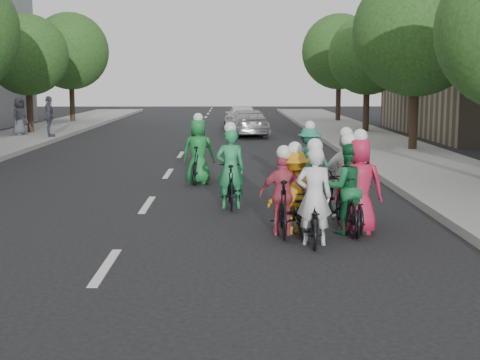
{
  "coord_description": "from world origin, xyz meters",
  "views": [
    {
      "loc": [
        1.88,
        -9.68,
        2.77
      ],
      "look_at": [
        2.03,
        2.07,
        1.0
      ],
      "focal_mm": 50.0,
      "sensor_mm": 36.0,
      "label": 1
    }
  ],
  "objects_px": {
    "cyclist_0": "(313,210)",
    "cyclist_2": "(294,200)",
    "cyclist_4": "(358,196)",
    "cyclist_5": "(230,178)",
    "cyclist_9": "(199,157)",
    "cyclist_3": "(283,201)",
    "cyclist_8": "(345,188)",
    "follow_car_trail": "(241,116)",
    "cyclist_1": "(347,195)",
    "cyclist_6": "(351,198)",
    "follow_car_lead": "(246,123)",
    "spectator_2": "(20,116)",
    "spectator_1": "(49,117)",
    "cyclist_7": "(309,165)"
  },
  "relations": [
    {
      "from": "cyclist_2",
      "to": "spectator_1",
      "type": "height_order",
      "value": "spectator_1"
    },
    {
      "from": "cyclist_2",
      "to": "spectator_1",
      "type": "bearing_deg",
      "value": -75.18
    },
    {
      "from": "cyclist_9",
      "to": "cyclist_5",
      "type": "bearing_deg",
      "value": 112.69
    },
    {
      "from": "follow_car_trail",
      "to": "cyclist_4",
      "type": "bearing_deg",
      "value": 88.83
    },
    {
      "from": "cyclist_2",
      "to": "follow_car_lead",
      "type": "distance_m",
      "value": 21.11
    },
    {
      "from": "cyclist_7",
      "to": "spectator_2",
      "type": "bearing_deg",
      "value": -59.47
    },
    {
      "from": "cyclist_7",
      "to": "cyclist_8",
      "type": "xyz_separation_m",
      "value": [
        0.32,
        -3.34,
        -0.05
      ]
    },
    {
      "from": "cyclist_0",
      "to": "cyclist_3",
      "type": "xyz_separation_m",
      "value": [
        -0.46,
        0.7,
        0.02
      ]
    },
    {
      "from": "cyclist_2",
      "to": "cyclist_3",
      "type": "bearing_deg",
      "value": 15.21
    },
    {
      "from": "cyclist_1",
      "to": "cyclist_6",
      "type": "xyz_separation_m",
      "value": [
        0.13,
        0.29,
        -0.1
      ]
    },
    {
      "from": "cyclist_2",
      "to": "cyclist_9",
      "type": "distance_m",
      "value": 6.22
    },
    {
      "from": "cyclist_5",
      "to": "spectator_2",
      "type": "xyz_separation_m",
      "value": [
        -10.02,
        17.53,
        0.38
      ]
    },
    {
      "from": "cyclist_0",
      "to": "cyclist_3",
      "type": "relative_size",
      "value": 1.05
    },
    {
      "from": "cyclist_8",
      "to": "cyclist_5",
      "type": "bearing_deg",
      "value": -41.53
    },
    {
      "from": "cyclist_6",
      "to": "follow_car_lead",
      "type": "bearing_deg",
      "value": -90.22
    },
    {
      "from": "cyclist_7",
      "to": "cyclist_8",
      "type": "distance_m",
      "value": 3.35
    },
    {
      "from": "cyclist_0",
      "to": "cyclist_8",
      "type": "distance_m",
      "value": 2.11
    },
    {
      "from": "cyclist_1",
      "to": "spectator_1",
      "type": "height_order",
      "value": "spectator_1"
    },
    {
      "from": "cyclist_4",
      "to": "cyclist_9",
      "type": "height_order",
      "value": "cyclist_4"
    },
    {
      "from": "cyclist_1",
      "to": "follow_car_trail",
      "type": "distance_m",
      "value": 26.07
    },
    {
      "from": "spectator_1",
      "to": "follow_car_trail",
      "type": "bearing_deg",
      "value": -68.03
    },
    {
      "from": "cyclist_2",
      "to": "cyclist_8",
      "type": "xyz_separation_m",
      "value": [
        1.11,
        1.12,
        0.03
      ]
    },
    {
      "from": "cyclist_2",
      "to": "cyclist_9",
      "type": "height_order",
      "value": "cyclist_9"
    },
    {
      "from": "cyclist_0",
      "to": "cyclist_8",
      "type": "xyz_separation_m",
      "value": [
        0.85,
        1.93,
        0.05
      ]
    },
    {
      "from": "cyclist_3",
      "to": "cyclist_8",
      "type": "height_order",
      "value": "cyclist_8"
    },
    {
      "from": "cyclist_1",
      "to": "spectator_1",
      "type": "bearing_deg",
      "value": -63.37
    },
    {
      "from": "cyclist_3",
      "to": "spectator_1",
      "type": "distance_m",
      "value": 21.17
    },
    {
      "from": "cyclist_4",
      "to": "cyclist_7",
      "type": "xyz_separation_m",
      "value": [
        -0.37,
        4.48,
        0.01
      ]
    },
    {
      "from": "cyclist_1",
      "to": "cyclist_0",
      "type": "bearing_deg",
      "value": 47.19
    },
    {
      "from": "cyclist_3",
      "to": "cyclist_5",
      "type": "distance_m",
      "value": 2.71
    },
    {
      "from": "cyclist_3",
      "to": "cyclist_8",
      "type": "distance_m",
      "value": 1.8
    },
    {
      "from": "cyclist_0",
      "to": "follow_car_lead",
      "type": "bearing_deg",
      "value": -84.0
    },
    {
      "from": "cyclist_4",
      "to": "cyclist_5",
      "type": "height_order",
      "value": "cyclist_4"
    },
    {
      "from": "spectator_2",
      "to": "cyclist_3",
      "type": "bearing_deg",
      "value": -127.38
    },
    {
      "from": "follow_car_lead",
      "to": "spectator_1",
      "type": "relative_size",
      "value": 2.4
    },
    {
      "from": "cyclist_0",
      "to": "cyclist_7",
      "type": "distance_m",
      "value": 5.3
    },
    {
      "from": "cyclist_7",
      "to": "cyclist_2",
      "type": "bearing_deg",
      "value": 72.87
    },
    {
      "from": "spectator_1",
      "to": "cyclist_3",
      "type": "bearing_deg",
      "value": -170.64
    },
    {
      "from": "follow_car_trail",
      "to": "cyclist_6",
      "type": "bearing_deg",
      "value": 88.72
    },
    {
      "from": "spectator_2",
      "to": "cyclist_2",
      "type": "bearing_deg",
      "value": -126.79
    },
    {
      "from": "cyclist_4",
      "to": "spectator_1",
      "type": "distance_m",
      "value": 21.73
    },
    {
      "from": "cyclist_4",
      "to": "cyclist_8",
      "type": "xyz_separation_m",
      "value": [
        -0.05,
        1.15,
        -0.05
      ]
    },
    {
      "from": "cyclist_1",
      "to": "spectator_2",
      "type": "distance_m",
      "value": 23.35
    },
    {
      "from": "cyclist_0",
      "to": "cyclist_2",
      "type": "bearing_deg",
      "value": -68.36
    },
    {
      "from": "cyclist_0",
      "to": "spectator_1",
      "type": "relative_size",
      "value": 0.97
    },
    {
      "from": "cyclist_0",
      "to": "spectator_2",
      "type": "xyz_separation_m",
      "value": [
        -11.43,
        20.77,
        0.45
      ]
    },
    {
      "from": "cyclist_0",
      "to": "cyclist_6",
      "type": "distance_m",
      "value": 1.39
    },
    {
      "from": "follow_car_lead",
      "to": "spectator_1",
      "type": "xyz_separation_m",
      "value": [
        -9.1,
        -2.19,
        0.44
      ]
    },
    {
      "from": "cyclist_0",
      "to": "cyclist_7",
      "type": "height_order",
      "value": "cyclist_0"
    },
    {
      "from": "cyclist_0",
      "to": "cyclist_2",
      "type": "height_order",
      "value": "cyclist_0"
    }
  ]
}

